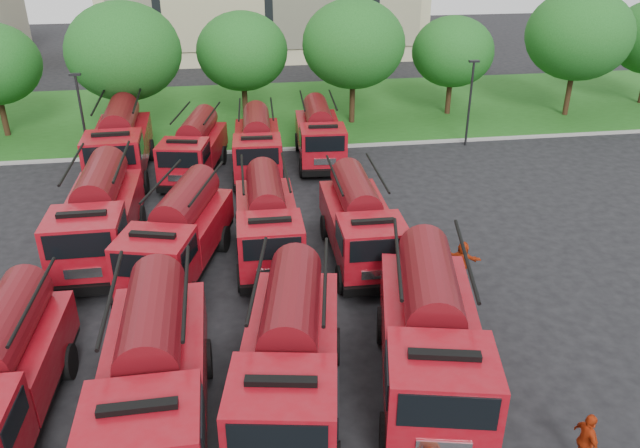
# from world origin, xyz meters

# --- Properties ---
(ground) EXTENTS (140.00, 140.00, 0.00)m
(ground) POSITION_xyz_m (0.00, 0.00, 0.00)
(ground) COLOR black
(ground) RESTS_ON ground
(lawn) EXTENTS (70.00, 16.00, 0.12)m
(lawn) POSITION_xyz_m (0.00, 26.00, 0.06)
(lawn) COLOR #1A4A13
(lawn) RESTS_ON ground
(curb) EXTENTS (70.00, 0.30, 0.14)m
(curb) POSITION_xyz_m (0.00, 17.90, 0.07)
(curb) COLOR gray
(curb) RESTS_ON ground
(tree_2) EXTENTS (6.72, 6.72, 8.22)m
(tree_2) POSITION_xyz_m (-8.00, 21.50, 5.35)
(tree_2) COLOR #382314
(tree_2) RESTS_ON ground
(tree_3) EXTENTS (5.88, 5.88, 7.19)m
(tree_3) POSITION_xyz_m (-1.00, 24.00, 4.68)
(tree_3) COLOR #382314
(tree_3) RESTS_ON ground
(tree_4) EXTENTS (6.55, 6.55, 8.01)m
(tree_4) POSITION_xyz_m (6.00, 22.50, 5.22)
(tree_4) COLOR #382314
(tree_4) RESTS_ON ground
(tree_5) EXTENTS (5.46, 5.46, 6.68)m
(tree_5) POSITION_xyz_m (13.00, 23.50, 4.35)
(tree_5) COLOR #382314
(tree_5) RESTS_ON ground
(tree_6) EXTENTS (6.89, 6.89, 8.42)m
(tree_6) POSITION_xyz_m (21.00, 22.00, 5.49)
(tree_6) COLOR #382314
(tree_6) RESTS_ON ground
(lamp_post_0) EXTENTS (0.60, 0.25, 5.11)m
(lamp_post_0) POSITION_xyz_m (-10.00, 17.20, 2.90)
(lamp_post_0) COLOR black
(lamp_post_0) RESTS_ON ground
(lamp_post_1) EXTENTS (0.60, 0.25, 5.11)m
(lamp_post_1) POSITION_xyz_m (12.00, 17.20, 2.90)
(lamp_post_1) COLOR black
(lamp_post_1) RESTS_ON ground
(fire_truck_0) EXTENTS (2.77, 7.16, 3.23)m
(fire_truck_0) POSITION_xyz_m (-8.60, -3.09, 1.62)
(fire_truck_0) COLOR black
(fire_truck_0) RESTS_ON ground
(fire_truck_1) EXTENTS (2.94, 7.78, 3.52)m
(fire_truck_1) POSITION_xyz_m (-4.52, -3.86, 1.77)
(fire_truck_1) COLOR black
(fire_truck_1) RESTS_ON ground
(fire_truck_2) EXTENTS (3.87, 7.89, 3.44)m
(fire_truck_2) POSITION_xyz_m (-0.90, -3.51, 1.73)
(fire_truck_2) COLOR black
(fire_truck_2) RESTS_ON ground
(fire_truck_3) EXTENTS (4.33, 8.24, 3.57)m
(fire_truck_3) POSITION_xyz_m (3.21, -3.21, 1.80)
(fire_truck_3) COLOR black
(fire_truck_3) RESTS_ON ground
(fire_truck_4) EXTENTS (2.87, 7.75, 3.52)m
(fire_truck_4) POSITION_xyz_m (-7.54, 6.40, 1.77)
(fire_truck_4) COLOR black
(fire_truck_4) RESTS_ON ground
(fire_truck_5) EXTENTS (4.33, 7.58, 3.27)m
(fire_truck_5) POSITION_xyz_m (-4.30, 4.54, 1.65)
(fire_truck_5) COLOR black
(fire_truck_5) RESTS_ON ground
(fire_truck_6) EXTENTS (2.67, 7.02, 3.18)m
(fire_truck_6) POSITION_xyz_m (-0.87, 5.26, 1.60)
(fire_truck_6) COLOR black
(fire_truck_6) RESTS_ON ground
(fire_truck_7) EXTENTS (2.68, 7.04, 3.18)m
(fire_truck_7) POSITION_xyz_m (2.77, 4.61, 1.60)
(fire_truck_7) COLOR black
(fire_truck_7) RESTS_ON ground
(fire_truck_8) EXTENTS (3.11, 8.02, 3.61)m
(fire_truck_8) POSITION_xyz_m (-7.89, 15.33, 1.82)
(fire_truck_8) COLOR black
(fire_truck_8) RESTS_ON ground
(fire_truck_9) EXTENTS (3.59, 7.06, 3.07)m
(fire_truck_9) POSITION_xyz_m (-4.04, 14.71, 1.54)
(fire_truck_9) COLOR black
(fire_truck_9) RESTS_ON ground
(fire_truck_10) EXTENTS (2.82, 7.06, 3.16)m
(fire_truck_10) POSITION_xyz_m (-0.73, 14.57, 1.59)
(fire_truck_10) COLOR black
(fire_truck_10) RESTS_ON ground
(fire_truck_11) EXTENTS (2.86, 7.01, 3.13)m
(fire_truck_11) POSITION_xyz_m (2.83, 15.95, 1.58)
(fire_truck_11) COLOR black
(fire_truck_11) RESTS_ON ground
(firefighter_3) EXTENTS (1.09, 0.60, 1.64)m
(firefighter_3) POSITION_xyz_m (4.03, -1.07, 0.00)
(firefighter_3) COLOR black
(firefighter_3) RESTS_ON ground
(firefighter_4) EXTENTS (0.87, 0.78, 1.50)m
(firefighter_4) POSITION_xyz_m (-8.83, 0.82, 0.00)
(firefighter_4) COLOR black
(firefighter_4) RESTS_ON ground
(firefighter_5) EXTENTS (1.51, 1.21, 1.50)m
(firefighter_5) POSITION_xyz_m (6.35, 2.50, 0.00)
(firefighter_5) COLOR #AA2C0D
(firefighter_5) RESTS_ON ground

